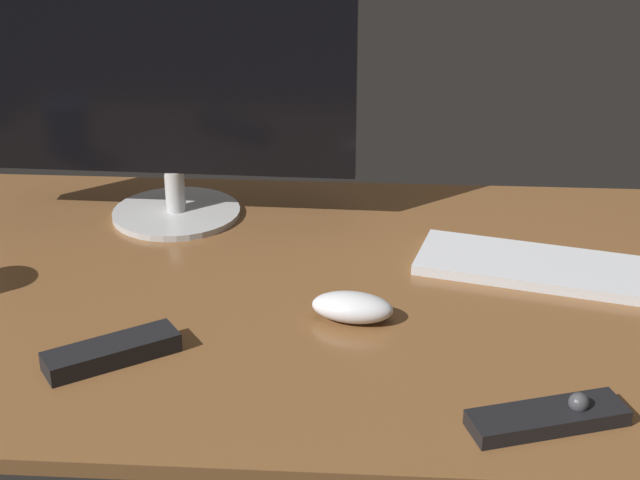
{
  "coord_description": "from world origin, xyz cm",
  "views": [
    {
      "loc": [
        13.06,
        -124.79,
        67.27
      ],
      "look_at": [
        4.66,
        3.44,
        8.0
      ],
      "focal_mm": 54.82,
      "sensor_mm": 36.0,
      "label": 1
    }
  ],
  "objects": [
    {
      "name": "media_remote",
      "position": [
        32.95,
        -31.69,
        3.04
      ],
      "size": [
        18.98,
        10.88,
        3.51
      ],
      "rotation": [
        0.0,
        0.0,
        0.32
      ],
      "color": "black",
      "rests_on": "desk"
    },
    {
      "name": "computer_mouse",
      "position": [
        9.85,
        -9.13,
        3.95
      ],
      "size": [
        11.81,
        7.36,
        3.91
      ],
      "primitive_type": "ellipsoid",
      "rotation": [
        0.0,
        0.0,
        -0.15
      ],
      "color": "silver",
      "rests_on": "desk"
    },
    {
      "name": "tv_remote",
      "position": [
        -19.9,
        -21.48,
        3.26
      ],
      "size": [
        16.76,
        13.63,
        2.51
      ],
      "primitive_type": "cube",
      "rotation": [
        0.0,
        0.0,
        0.6
      ],
      "color": "black",
      "rests_on": "desk"
    },
    {
      "name": "monitor",
      "position": [
        -21.0,
        24.65,
        22.13
      ],
      "size": [
        60.25,
        21.43,
        37.3
      ],
      "rotation": [
        0.0,
        0.0,
        -0.02
      ],
      "color": "#BEBEBE",
      "rests_on": "desk"
    },
    {
      "name": "keyboard",
      "position": [
        38.9,
        6.89,
        2.77
      ],
      "size": [
        41.67,
        22.91,
        1.54
      ],
      "primitive_type": "cube",
      "rotation": [
        0.0,
        0.0,
        -0.24
      ],
      "color": "silver",
      "rests_on": "desk"
    },
    {
      "name": "desk",
      "position": [
        0.0,
        0.0,
        1.0
      ],
      "size": [
        140.0,
        84.0,
        2.0
      ],
      "primitive_type": "cube",
      "color": "brown",
      "rests_on": "ground"
    }
  ]
}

